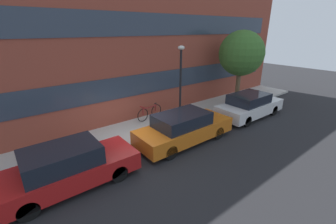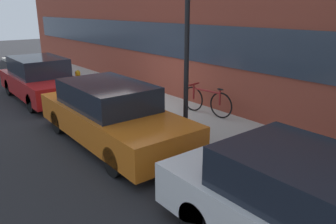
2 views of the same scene
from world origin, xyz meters
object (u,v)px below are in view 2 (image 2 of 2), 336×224
parked_car_red (41,79)px  lamp_post (187,27)px  parked_car_orange (111,114)px  parked_car_white (327,221)px  bicycle (206,100)px  fire_hydrant (78,79)px

parked_car_red → lamp_post: size_ratio=1.08×
parked_car_orange → parked_car_white: 5.05m
parked_car_white → bicycle: parked_car_white is taller
parked_car_red → lamp_post: bearing=13.4°
parked_car_orange → fire_hydrant: (-5.18, 1.44, -0.21)m
parked_car_red → bicycle: size_ratio=2.53×
fire_hydrant → lamp_post: (6.17, -0.03, 2.15)m
parked_car_orange → parked_car_red: bearing=-180.0°
parked_car_orange → bicycle: parked_car_orange is taller
parked_car_red → fire_hydrant: 1.48m
lamp_post → bicycle: bearing=119.3°
fire_hydrant → bicycle: 5.52m
bicycle → lamp_post: bearing=111.2°
fire_hydrant → lamp_post: lamp_post is taller
parked_car_red → parked_car_orange: size_ratio=0.94×
parked_car_white → fire_hydrant: parked_car_white is taller
fire_hydrant → bicycle: size_ratio=0.40×
parked_car_orange → parked_car_white: (5.05, -0.00, -0.01)m
fire_hydrant → bicycle: bicycle is taller
parked_car_orange → fire_hydrant: bearing=164.4°
fire_hydrant → parked_car_white: bearing=-8.0°
lamp_post → parked_car_orange: bearing=-124.9°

